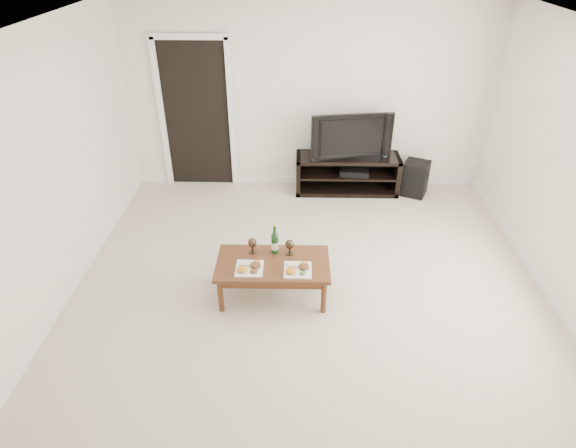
# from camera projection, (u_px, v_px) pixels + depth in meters

# --- Properties ---
(floor) EXTENTS (5.50, 5.50, 0.00)m
(floor) POSITION_uv_depth(u_px,v_px,m) (308.00, 304.00, 4.92)
(floor) COLOR #BCAB97
(floor) RESTS_ON ground
(back_wall) EXTENTS (5.00, 0.04, 2.60)m
(back_wall) POSITION_uv_depth(u_px,v_px,m) (308.00, 97.00, 6.58)
(back_wall) COLOR silver
(back_wall) RESTS_ON ground
(ceiling) EXTENTS (5.00, 5.50, 0.04)m
(ceiling) POSITION_uv_depth(u_px,v_px,m) (316.00, 34.00, 3.53)
(ceiling) COLOR white
(ceiling) RESTS_ON back_wall
(doorway) EXTENTS (0.90, 0.02, 2.05)m
(doorway) POSITION_uv_depth(u_px,v_px,m) (197.00, 116.00, 6.73)
(doorway) COLOR black
(doorway) RESTS_ON ground
(media_console) EXTENTS (1.46, 0.45, 0.55)m
(media_console) POSITION_uv_depth(u_px,v_px,m) (347.00, 174.00, 6.88)
(media_console) COLOR black
(media_console) RESTS_ON ground
(television) EXTENTS (1.13, 0.32, 0.64)m
(television) POSITION_uv_depth(u_px,v_px,m) (350.00, 134.00, 6.56)
(television) COLOR black
(television) RESTS_ON media_console
(av_receiver) EXTENTS (0.42, 0.33, 0.08)m
(av_receiver) POSITION_uv_depth(u_px,v_px,m) (354.00, 171.00, 6.84)
(av_receiver) COLOR black
(av_receiver) RESTS_ON media_console
(subwoofer) EXTENTS (0.43, 0.43, 0.49)m
(subwoofer) POSITION_uv_depth(u_px,v_px,m) (415.00, 178.00, 6.82)
(subwoofer) COLOR black
(subwoofer) RESTS_ON ground
(coffee_table) EXTENTS (1.14, 0.63, 0.42)m
(coffee_table) POSITION_uv_depth(u_px,v_px,m) (273.00, 279.00, 4.94)
(coffee_table) COLOR #5D311A
(coffee_table) RESTS_ON ground
(plate_left) EXTENTS (0.27, 0.27, 0.07)m
(plate_left) POSITION_uv_depth(u_px,v_px,m) (249.00, 267.00, 4.71)
(plate_left) COLOR white
(plate_left) RESTS_ON coffee_table
(plate_right) EXTENTS (0.27, 0.27, 0.07)m
(plate_right) POSITION_uv_depth(u_px,v_px,m) (298.00, 268.00, 4.69)
(plate_right) COLOR white
(plate_right) RESTS_ON coffee_table
(wine_bottle) EXTENTS (0.07, 0.07, 0.35)m
(wine_bottle) POSITION_uv_depth(u_px,v_px,m) (275.00, 238.00, 4.88)
(wine_bottle) COLOR #0F3712
(wine_bottle) RESTS_ON coffee_table
(goblet_left) EXTENTS (0.09, 0.09, 0.17)m
(goblet_left) POSITION_uv_depth(u_px,v_px,m) (252.00, 245.00, 4.93)
(goblet_left) COLOR #392C1F
(goblet_left) RESTS_ON coffee_table
(goblet_right) EXTENTS (0.09, 0.09, 0.17)m
(goblet_right) POSITION_uv_depth(u_px,v_px,m) (290.00, 247.00, 4.90)
(goblet_right) COLOR #392C1F
(goblet_right) RESTS_ON coffee_table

